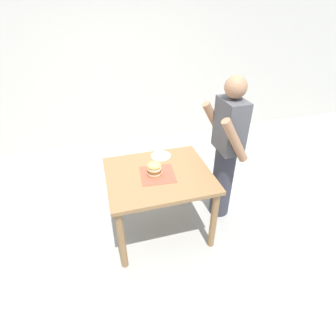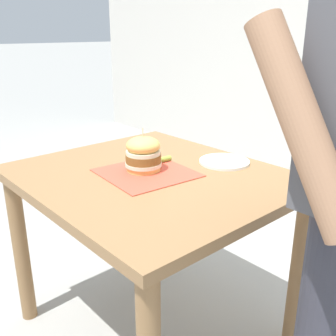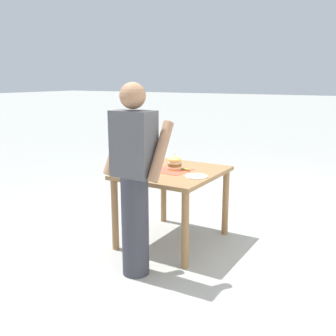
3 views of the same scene
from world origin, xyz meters
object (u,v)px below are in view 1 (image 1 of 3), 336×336
object	(u,v)px
diner_across_table	(226,151)
sandwich	(154,169)
patio_table	(159,183)
side_plate_with_forks	(161,156)
parked_car_near_curb	(336,46)
pickle_spear	(149,167)

from	to	relation	value
diner_across_table	sandwich	bearing A→B (deg)	-84.50
patio_table	diner_across_table	world-z (taller)	diner_across_table
side_plate_with_forks	parked_car_near_curb	bearing A→B (deg)	125.50
patio_table	side_plate_with_forks	bearing A→B (deg)	161.53
parked_car_near_curb	sandwich	bearing A→B (deg)	-53.49
side_plate_with_forks	sandwich	bearing A→B (deg)	-24.92
pickle_spear	diner_across_table	distance (m)	0.86
pickle_spear	diner_across_table	world-z (taller)	diner_across_table
patio_table	pickle_spear	bearing A→B (deg)	-147.55
pickle_spear	diner_across_table	xyz separation A→B (m)	(0.04, 0.86, 0.09)
parked_car_near_curb	diner_across_table	bearing A→B (deg)	-50.90
pickle_spear	side_plate_with_forks	size ratio (longest dim) A/B	0.43
patio_table	sandwich	world-z (taller)	sandwich
pickle_spear	side_plate_with_forks	bearing A→B (deg)	139.54
side_plate_with_forks	parked_car_near_curb	world-z (taller)	parked_car_near_curb
sandwich	parked_car_near_curb	size ratio (longest dim) A/B	0.04
sandwich	pickle_spear	world-z (taller)	sandwich
diner_across_table	parked_car_near_curb	distance (m)	9.51
side_plate_with_forks	parked_car_near_curb	size ratio (longest dim) A/B	0.05
pickle_spear	patio_table	bearing A→B (deg)	32.45
pickle_spear	side_plate_with_forks	distance (m)	0.28
sandwich	pickle_spear	xyz separation A→B (m)	(-0.12, -0.03, -0.06)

